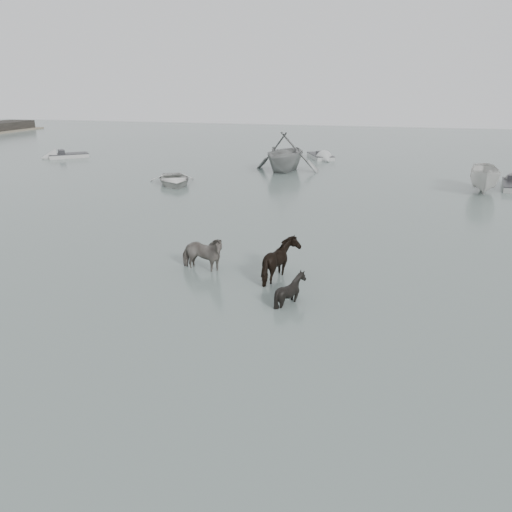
% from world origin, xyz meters
% --- Properties ---
extents(ground, '(140.00, 140.00, 0.00)m').
position_xyz_m(ground, '(0.00, 0.00, 0.00)').
color(ground, '#4D5C57').
rests_on(ground, ground).
extents(pony_pinto, '(2.02, 1.14, 1.61)m').
position_xyz_m(pony_pinto, '(-1.04, 0.88, 0.81)').
color(pony_pinto, black).
rests_on(pony_pinto, ground).
extents(pony_dark, '(1.77, 1.95, 1.69)m').
position_xyz_m(pony_dark, '(1.99, 0.83, 0.84)').
color(pony_dark, black).
rests_on(pony_dark, ground).
extents(pony_black, '(1.45, 1.37, 1.29)m').
position_xyz_m(pony_black, '(2.68, -1.07, 0.65)').
color(pony_black, black).
rests_on(pony_black, ground).
extents(rowboat_lead, '(4.81, 5.30, 0.90)m').
position_xyz_m(rowboat_lead, '(-8.93, 16.17, 0.45)').
color(rowboat_lead, beige).
rests_on(rowboat_lead, ground).
extents(rowboat_trail, '(6.03, 6.74, 3.21)m').
position_xyz_m(rowboat_trail, '(-2.64, 23.68, 1.60)').
color(rowboat_trail, gray).
rests_on(rowboat_trail, ground).
extents(boat_small, '(2.34, 4.94, 1.84)m').
position_xyz_m(boat_small, '(11.35, 19.05, 0.92)').
color(boat_small, beige).
rests_on(boat_small, ground).
extents(skiff_outer, '(4.68, 4.42, 0.75)m').
position_xyz_m(skiff_outer, '(-23.88, 25.77, 0.38)').
color(skiff_outer, '#A8A7A3').
rests_on(skiff_outer, ground).
extents(skiff_mid, '(3.62, 5.58, 0.75)m').
position_xyz_m(skiff_mid, '(-0.93, 31.39, 0.38)').
color(skiff_mid, '#A9ABA9').
rests_on(skiff_mid, ground).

